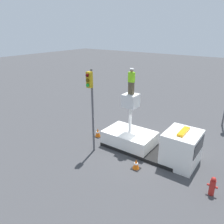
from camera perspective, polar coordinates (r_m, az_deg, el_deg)
ground_plane at (r=16.03m, az=7.66°, el=-9.79°), size 120.00×120.00×0.00m
bucket_truck at (r=15.32m, az=10.35°, el=-7.83°), size 6.63×2.43×3.99m
worker at (r=14.66m, az=5.08°, el=7.94°), size 0.40×0.26×1.75m
traffic_light_pole at (r=14.14m, az=-5.56°, el=4.22°), size 0.34×0.57×5.81m
fire_hydrant at (r=13.02m, az=24.74°, el=-17.17°), size 0.53×0.29×1.08m
traffic_cone_rear at (r=17.58m, az=-3.73°, el=-5.45°), size 0.53×0.53×0.71m
traffic_cone_curbside at (r=13.92m, az=6.29°, el=-13.43°), size 0.52×0.52×0.68m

